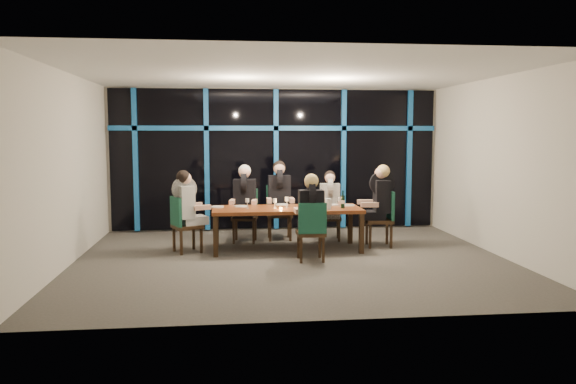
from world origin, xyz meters
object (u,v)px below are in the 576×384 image
(chair_end_left, at_px, (182,222))
(chair_near_mid, at_px, (311,229))
(chair_far_mid, at_px, (279,209))
(chair_far_left, at_px, (245,212))
(diner_end_left, at_px, (187,199))
(chair_far_right, at_px, (330,213))
(diner_end_right, at_px, (380,193))
(water_pitcher, at_px, (328,204))
(diner_far_mid, at_px, (279,189))
(diner_far_right, at_px, (330,195))
(dining_table, at_px, (287,212))
(wine_bottle, at_px, (343,201))
(chair_end_right, at_px, (384,215))
(diner_far_left, at_px, (244,192))
(diner_near_mid, at_px, (311,204))

(chair_end_left, relative_size, chair_near_mid, 1.01)
(chair_far_mid, bearing_deg, chair_far_left, -163.61)
(chair_end_left, height_order, diner_end_left, diner_end_left)
(chair_far_right, xyz_separation_m, chair_end_left, (-2.74, -0.95, 0.03))
(diner_end_right, bearing_deg, diner_end_left, -82.72)
(diner_end_right, relative_size, water_pitcher, 5.28)
(diner_far_mid, bearing_deg, chair_far_right, -3.62)
(diner_far_right, bearing_deg, diner_end_left, -155.82)
(dining_table, relative_size, chair_far_right, 2.84)
(diner_end_left, bearing_deg, wine_bottle, -117.68)
(chair_near_mid, bearing_deg, chair_far_mid, -80.33)
(dining_table, bearing_deg, chair_end_right, 3.48)
(chair_far_right, relative_size, water_pitcher, 4.87)
(chair_end_left, xyz_separation_m, diner_far_left, (1.10, 0.85, 0.41))
(chair_end_left, height_order, water_pitcher, chair_end_left)
(chair_end_right, xyz_separation_m, water_pitcher, (-1.10, -0.39, 0.28))
(chair_far_left, bearing_deg, dining_table, -43.11)
(diner_far_right, xyz_separation_m, diner_near_mid, (-0.63, -1.70, 0.05))
(chair_far_mid, distance_m, diner_far_right, 1.03)
(diner_far_left, bearing_deg, diner_far_mid, 23.21)
(diner_far_left, bearing_deg, wine_bottle, -21.39)
(chair_far_left, height_order, chair_end_right, chair_end_right)
(diner_far_right, relative_size, diner_end_right, 0.90)
(chair_end_left, xyz_separation_m, wine_bottle, (2.78, -0.12, 0.33))
(chair_end_right, height_order, diner_end_right, diner_end_right)
(chair_far_right, bearing_deg, chair_far_mid, 176.90)
(chair_far_right, bearing_deg, diner_far_left, -169.82)
(dining_table, bearing_deg, chair_end_left, -178.51)
(chair_near_mid, relative_size, diner_near_mid, 1.03)
(chair_end_right, relative_size, diner_end_left, 1.07)
(dining_table, xyz_separation_m, diner_near_mid, (0.29, -0.87, 0.24))
(chair_end_right, xyz_separation_m, diner_near_mid, (-1.50, -0.98, 0.35))
(chair_far_left, xyz_separation_m, water_pitcher, (1.39, -1.16, 0.29))
(chair_near_mid, bearing_deg, dining_table, -72.46)
(chair_far_mid, height_order, diner_far_mid, diner_far_mid)
(water_pitcher, bearing_deg, wine_bottle, 14.82)
(chair_far_mid, bearing_deg, dining_table, -87.11)
(chair_end_left, bearing_deg, chair_far_left, -74.43)
(chair_far_left, distance_m, diner_far_left, 0.40)
(diner_far_left, xyz_separation_m, wine_bottle, (1.68, -0.97, -0.08))
(diner_far_right, bearing_deg, water_pitcher, -95.40)
(diner_far_mid, xyz_separation_m, wine_bottle, (1.00, -1.14, -0.12))
(diner_far_right, distance_m, water_pitcher, 1.13)
(chair_near_mid, height_order, water_pitcher, chair_near_mid)
(diner_far_right, bearing_deg, chair_near_mid, -102.76)
(dining_table, bearing_deg, wine_bottle, -9.72)
(chair_far_left, height_order, water_pitcher, chair_far_left)
(chair_far_left, bearing_deg, diner_end_left, -130.56)
(diner_end_right, bearing_deg, diner_far_right, -127.02)
(diner_far_right, height_order, water_pitcher, diner_far_right)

